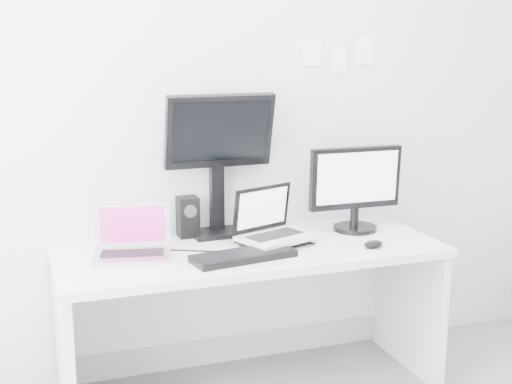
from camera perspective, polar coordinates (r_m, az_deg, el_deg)
back_wall at (r=3.60m, az=-2.28°, el=6.61°), size 3.60×0.00×3.60m
desk at (r=3.52m, az=-0.42°, el=-10.12°), size 1.80×0.70×0.73m
macbook at (r=3.24m, az=-9.81°, el=-3.07°), size 0.39×0.32×0.25m
speaker at (r=3.57m, az=-5.39°, el=-1.96°), size 0.12×0.12×0.20m
dell_laptop at (r=3.40m, az=1.65°, el=-1.94°), size 0.41×0.36×0.28m
rear_monitor at (r=3.53m, az=-2.98°, el=2.27°), size 0.54×0.20×0.72m
samsung_monitor at (r=3.68m, az=7.90°, el=0.35°), size 0.49×0.23×0.45m
keyboard at (r=3.22m, az=-0.99°, el=-5.06°), size 0.49×0.23×0.03m
mouse at (r=3.43m, az=9.23°, el=-4.08°), size 0.12×0.09×0.03m
wall_note_0 at (r=3.74m, az=4.44°, el=10.94°), size 0.10×0.00×0.14m
wall_note_1 at (r=3.80m, az=6.53°, el=10.31°), size 0.09×0.00×0.13m
wall_note_2 at (r=3.87m, az=8.59°, el=11.03°), size 0.10×0.00×0.14m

